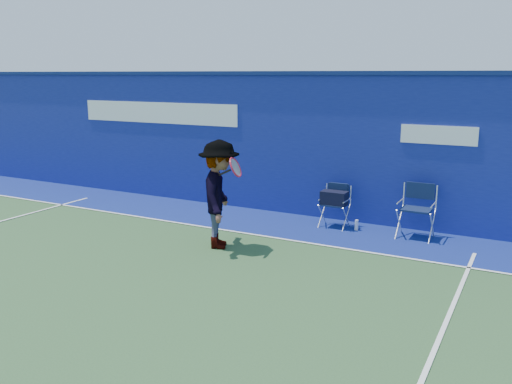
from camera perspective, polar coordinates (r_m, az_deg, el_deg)
The scene contains 8 objects.
ground at distance 8.28m, azimuth -14.85°, elevation -9.52°, with size 80.00×80.00×0.00m, color #2F512B.
stadium_wall at distance 12.11m, azimuth 1.62°, elevation 5.35°, with size 24.00×0.50×3.08m.
out_of_bounds_strip at distance 11.45m, azimuth -0.86°, elevation -2.96°, with size 24.00×1.80×0.01m, color navy.
court_lines at distance 8.69m, azimuth -12.16°, elevation -8.23°, with size 24.00×12.00×0.01m.
directors_chair_left at distance 10.96m, azimuth 8.26°, elevation -1.81°, with size 0.51×0.47×0.86m.
directors_chair_right at distance 10.59m, azimuth 16.47°, elevation -2.98°, with size 0.61×0.54×1.01m.
water_bottle at distance 10.85m, azimuth 10.53°, elevation -3.46°, with size 0.07×0.07×0.22m, color silver.
tennis_player at distance 9.51m, azimuth -3.86°, elevation -0.24°, with size 1.18×1.42×1.91m.
Camera 1 is at (5.33, -5.57, 3.02)m, focal length 38.00 mm.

